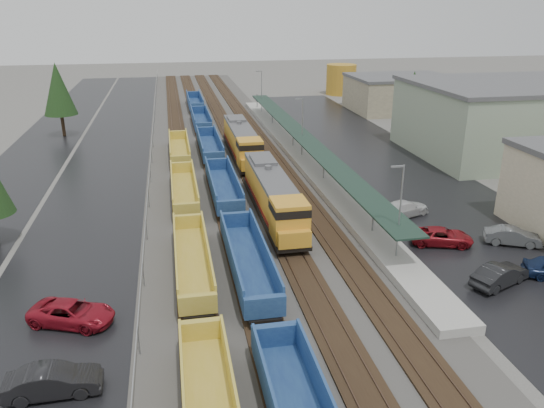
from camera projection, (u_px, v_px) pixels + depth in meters
The scene contains 22 objects.
ballast_strip at pixel (221, 144), 76.16m from camera, with size 20.00×160.00×0.08m, color #302D2B.
trackbed at pixel (221, 144), 76.12m from camera, with size 14.60×160.00×0.22m.
west_parking_lot at pixel (113, 150), 73.49m from camera, with size 10.00×160.00×0.02m, color black.
west_road at pixel (37, 153), 71.71m from camera, with size 9.00×160.00×0.02m, color black.
east_commuter_lot at pixel (371, 156), 70.37m from camera, with size 16.00×100.00×0.02m, color black.
station_platform at pixel (302, 154), 68.43m from camera, with size 3.00×80.00×8.00m.
chainlink_fence at pixel (152, 139), 72.48m from camera, with size 0.08×160.04×2.02m.
industrial_buildings at pixel (522, 125), 68.41m from camera, with size 32.52×75.30×9.50m.
distant_hills at pixel (291, 53), 222.61m from camera, with size 301.00×140.00×25.20m.
tree_west_far at pixel (58, 89), 78.75m from camera, with size 4.84×4.84×11.00m.
tree_east at pixel (413, 96), 77.05m from camera, with size 4.40×4.40×10.00m.
locomotive_lead at pixel (273, 196), 49.00m from camera, with size 2.88×18.95×4.29m.
locomotive_trail at pixel (242, 142), 68.29m from camera, with size 2.88×18.95×4.29m.
well_string_yellow at pixel (192, 261), 39.14m from camera, with size 2.47×79.84×2.19m.
well_string_blue at pixel (223, 187), 54.85m from camera, with size 2.65×118.46×2.35m.
storage_tank at pixel (341, 79), 118.03m from camera, with size 6.56×6.56×6.56m, color #B78424.
parked_car_west_b at pixel (53, 382), 27.06m from camera, with size 4.83×1.68×1.59m, color black.
parked_car_west_c at pixel (72, 313), 33.16m from camera, with size 5.31×2.45×1.47m, color maroon.
parked_car_east_a at pixel (500, 275), 37.73m from camera, with size 4.81×1.68×1.58m, color black.
parked_car_east_b at pixel (442, 237), 44.22m from camera, with size 5.11×2.36×1.42m, color maroon.
parked_car_east_c at pixel (405, 209), 50.14m from camera, with size 5.25×2.14×1.52m, color silver.
parked_car_east_e at pixel (513, 236), 44.17m from camera, with size 4.49×1.57×1.48m, color #515355.
Camera 1 is at (-6.92, -14.35, 18.82)m, focal length 35.00 mm.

